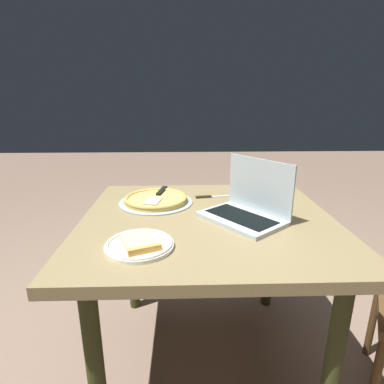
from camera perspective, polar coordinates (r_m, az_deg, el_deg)
The scene contains 6 objects.
ground_plane at distance 1.82m, azimuth 2.50°, elevation -27.73°, with size 12.00×12.00×0.00m, color #7F6655.
dining_table at distance 1.43m, azimuth 2.85°, elevation -8.10°, with size 1.11×1.03×0.77m.
laptop at distance 1.38m, azimuth 10.09°, elevation -2.61°, with size 0.39×0.41×0.26m.
pizza_plate at distance 1.13m, azimuth -9.54°, elevation -9.39°, with size 0.25×0.25×0.04m.
pizza_tray at distance 1.57m, azimuth -6.61°, elevation -1.37°, with size 0.37×0.37×0.04m.
table_knife at distance 1.65m, azimuth 3.50°, elevation -0.84°, with size 0.20×0.05×0.01m.
Camera 1 is at (-0.11, -1.28, 1.29)m, focal length 29.24 mm.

